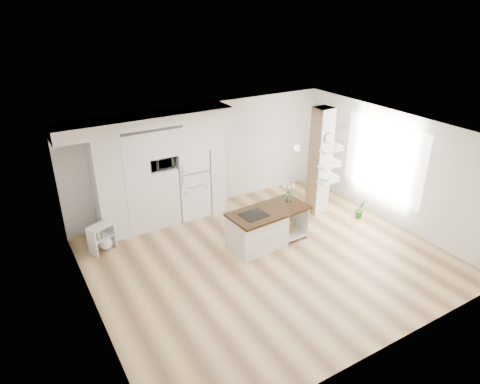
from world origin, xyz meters
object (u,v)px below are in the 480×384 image
at_px(refrigerator, 190,182).
at_px(floor_plant_a, 360,209).
at_px(bookshelf, 103,239).
at_px(kitchen_island, 261,228).

distance_m(refrigerator, floor_plant_a, 4.26).
distance_m(bookshelf, floor_plant_a, 6.14).
bearing_deg(refrigerator, floor_plant_a, -33.21).
bearing_deg(bookshelf, kitchen_island, -51.46).
bearing_deg(bookshelf, refrigerator, -10.81).
bearing_deg(refrigerator, bookshelf, -166.50).
bearing_deg(kitchen_island, floor_plant_a, -7.71).
xyz_separation_m(refrigerator, kitchen_island, (0.70, -2.13, -0.44)).
relative_size(refrigerator, bookshelf, 2.80).
height_order(refrigerator, floor_plant_a, refrigerator).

